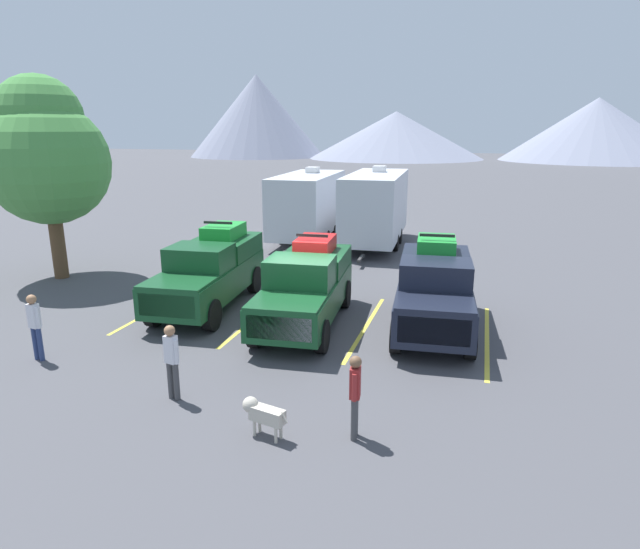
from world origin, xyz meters
The scene contains 16 objects.
ground_plane centered at (0.00, 0.00, 0.00)m, with size 240.00×240.00×0.00m, color #47474C.
pickup_truck_a centered at (-3.57, 1.19, 1.21)m, with size 2.48×5.80×2.65m.
pickup_truck_b centered at (-0.09, 0.52, 1.17)m, with size 2.47×5.70×2.53m.
pickup_truck_c centered at (3.58, 1.11, 1.21)m, with size 2.52×5.42×2.64m.
lot_stripe_a centered at (-5.12, 0.64, 0.00)m, with size 0.12×5.50×0.01m, color gold.
lot_stripe_b centered at (-1.71, 0.64, 0.00)m, with size 0.12×5.50×0.01m, color gold.
lot_stripe_c centered at (1.71, 0.64, 0.00)m, with size 0.12×5.50×0.01m, color gold.
lot_stripe_d centered at (5.12, 0.64, 0.00)m, with size 0.12×5.50×0.01m, color gold.
camper_trailer_a centered at (-3.73, 11.96, 1.95)m, with size 2.85×7.86×3.71m.
camper_trailer_b centered at (-0.23, 11.86, 2.02)m, with size 2.84×8.28×3.83m.
person_a centered at (-1.34, -4.81, 0.97)m, with size 0.37×0.24×1.68m.
person_b centered at (-5.69, -3.99, 0.99)m, with size 0.38×0.23×1.71m.
person_c centered at (2.71, -5.18, 0.95)m, with size 0.23×0.36×1.66m.
dog centered at (1.01, -5.60, 0.49)m, with size 0.98×0.44×0.73m.
tree_a centered at (-10.87, 2.60, 4.77)m, with size 4.52×4.52×7.55m.
mountain_ridge centered at (11.89, 91.39, 6.53)m, with size 118.31×40.64×16.10m.
Camera 1 is at (4.66, -13.97, 5.63)m, focal length 30.23 mm.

